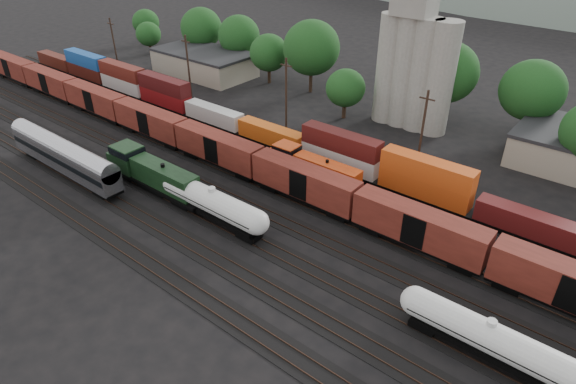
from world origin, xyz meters
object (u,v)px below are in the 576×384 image
Objects in this scene: passenger_coach at (63,155)px; orange_locomotive at (310,166)px; tank_car_a at (213,203)px; green_locomotive at (149,171)px; grain_silo at (415,60)px.

orange_locomotive is at bearing 35.99° from passenger_coach.
tank_car_a is 0.73× the size of passenger_coach.
tank_car_a is 15.34m from orange_locomotive.
passenger_coach reaches higher than tank_car_a.
grain_silo is at bearing 67.84° from green_locomotive.
orange_locomotive is 27.53m from grain_silo.
tank_car_a is at bearing -0.00° from green_locomotive.
orange_locomotive is 0.56× the size of grain_silo.
passenger_coach is (-12.28, -5.00, 0.51)m from green_locomotive.
grain_silo is (16.69, 41.00, 8.54)m from green_locomotive.
grain_silo is at bearing 83.52° from tank_car_a.
green_locomotive is 1.11× the size of orange_locomotive.
green_locomotive is 0.62× the size of grain_silo.
green_locomotive is at bearing -135.49° from orange_locomotive.
passenger_coach is 34.05m from orange_locomotive.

